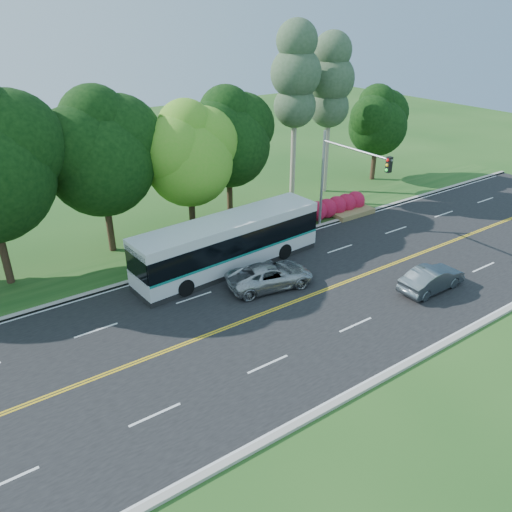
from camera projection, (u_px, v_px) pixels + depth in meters
ground at (318, 293)px, 28.12m from camera, size 120.00×120.00×0.00m
road at (318, 293)px, 28.12m from camera, size 60.00×14.00×0.02m
curb_north at (247, 247)px, 33.35m from camera, size 60.00×0.30×0.15m
curb_south at (421, 357)px, 22.83m from camera, size 60.00×0.30×0.15m
grass_verge at (233, 238)px, 34.73m from camera, size 60.00×4.00×0.10m
lane_markings at (316, 293)px, 28.07m from camera, size 57.60×13.82×0.00m
tree_row at (135, 144)px, 31.43m from camera, size 44.70×9.10×13.84m
bougainvillea_hedge at (319, 211)px, 37.46m from camera, size 9.50×2.25×1.50m
traffic_signal at (342, 170)px, 33.32m from camera, size 0.42×6.10×7.00m
transit_bus at (229, 244)px, 30.18m from camera, size 12.39×3.53×3.20m
sedan at (432, 279)px, 28.13m from camera, size 4.26×1.53×1.40m
suv at (270, 275)px, 28.48m from camera, size 5.38×3.25×1.40m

